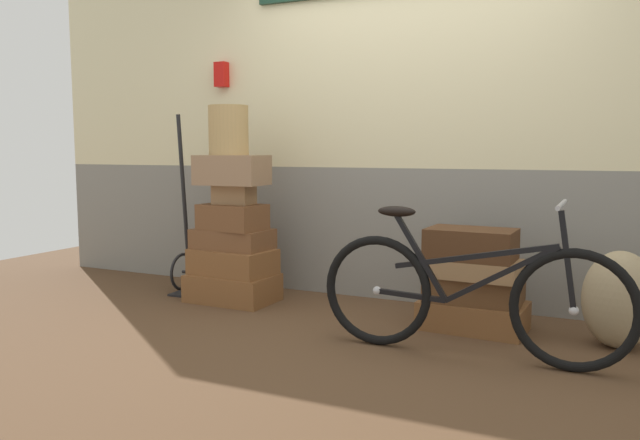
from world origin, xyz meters
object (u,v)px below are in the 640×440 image
suitcase_3 (233,217)px  suitcase_5 (232,170)px  bicycle (468,295)px  suitcase_6 (473,315)px  suitcase_8 (475,268)px  suitcase_1 (233,262)px  suitcase_7 (474,288)px  suitcase_2 (233,239)px  burlap_sack (619,300)px  suitcase_0 (233,288)px  suitcase_9 (471,244)px  suitcase_4 (234,194)px  wicker_basket (229,130)px  luggage_trolley (201,253)px

suitcase_3 → suitcase_5: size_ratio=0.93×
suitcase_5 → bicycle: size_ratio=0.29×
suitcase_6 → suitcase_8: bearing=-72.4°
suitcase_1 → suitcase_7: (1.78, 0.03, -0.04)m
suitcase_2 → suitcase_7: bearing=2.4°
suitcase_5 → burlap_sack: bearing=-2.4°
suitcase_0 → burlap_sack: bearing=1.0°
suitcase_5 → suitcase_9: size_ratio=0.94×
suitcase_4 → bicycle: bearing=-20.9°
suitcase_3 → suitcase_8: bearing=5.4°
suitcase_9 → bicycle: size_ratio=0.31×
suitcase_7 → burlap_sack: burlap_sack is taller
suitcase_1 → suitcase_4: 0.50m
suitcase_4 → bicycle: suitcase_4 is taller
suitcase_7 → wicker_basket: bearing=179.2°
suitcase_0 → suitcase_2: (-0.02, 0.04, 0.36)m
burlap_sack → bicycle: bicycle is taller
suitcase_7 → wicker_basket: wicker_basket is taller
suitcase_3 → suitcase_4: size_ratio=1.64×
suitcase_1 → suitcase_9: bearing=5.3°
suitcase_9 → suitcase_1: bearing=-178.5°
wicker_basket → suitcase_2: bearing=70.6°
suitcase_2 → burlap_sack: (2.63, -0.04, -0.18)m
suitcase_5 → suitcase_8: bearing=-2.6°
suitcase_6 → suitcase_8: suitcase_8 is taller
suitcase_2 → suitcase_1: bearing=-55.3°
suitcase_0 → burlap_sack: 2.61m
suitcase_0 → suitcase_4: size_ratio=2.24×
suitcase_1 → suitcase_5: (0.01, -0.01, 0.68)m
suitcase_9 → bicycle: bearing=-77.5°
suitcase_3 → suitcase_2: bearing=131.7°
suitcase_4 → burlap_sack: suitcase_4 is taller
suitcase_2 → suitcase_7: size_ratio=0.96×
suitcase_0 → suitcase_6: suitcase_0 is taller
suitcase_2 → suitcase_5: size_ratio=1.14×
suitcase_6 → bicycle: 0.61m
suitcase_4 → luggage_trolley: (-0.37, 0.07, -0.48)m
suitcase_1 → suitcase_6: size_ratio=0.93×
suitcase_9 → bicycle: bicycle is taller
suitcase_2 → suitcase_6: bearing=1.8°
suitcase_2 → luggage_trolley: 0.39m
suitcase_3 → suitcase_6: size_ratio=0.72×
suitcase_8 → bicycle: size_ratio=0.32×
suitcase_1 → burlap_sack: burlap_sack is taller
suitcase_3 → burlap_sack: 2.63m
suitcase_3 → suitcase_7: size_ratio=0.79×
suitcase_2 → suitcase_6: suitcase_2 is taller
suitcase_5 → suitcase_6: (1.77, 0.02, -0.89)m
suitcase_6 → wicker_basket: size_ratio=1.78×
wicker_basket → bicycle: wicker_basket is taller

